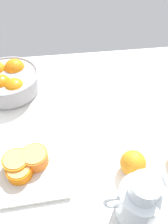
# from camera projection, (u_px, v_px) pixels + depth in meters

# --- Properties ---
(ground_plane) EXTENTS (1.17, 0.92, 0.03)m
(ground_plane) POSITION_uv_depth(u_px,v_px,m) (83.00, 123.00, 0.98)
(ground_plane) COLOR white
(fruit_bowl) EXTENTS (0.27, 0.27, 0.12)m
(fruit_bowl) POSITION_uv_depth(u_px,v_px,m) (8.00, 81.00, 1.05)
(fruit_bowl) COLOR #99999E
(fruit_bowl) RESTS_ON ground_plane
(juice_pitcher) EXTENTS (0.17, 0.12, 0.18)m
(juice_pitcher) POSITION_uv_depth(u_px,v_px,m) (139.00, 202.00, 0.68)
(juice_pitcher) COLOR white
(juice_pitcher) RESTS_ON ground_plane
(cutting_board) EXTENTS (0.30, 0.22, 0.01)m
(cutting_board) POSITION_uv_depth(u_px,v_px,m) (22.00, 174.00, 0.80)
(cutting_board) COLOR beige
(cutting_board) RESTS_ON ground_plane
(orange_half_0) EXTENTS (0.08, 0.08, 0.04)m
(orange_half_0) POSITION_uv_depth(u_px,v_px,m) (19.00, 171.00, 0.78)
(orange_half_0) COLOR orange
(orange_half_0) RESTS_ON cutting_board
(orange_half_1) EXTENTS (0.09, 0.09, 0.05)m
(orange_half_1) POSITION_uv_depth(u_px,v_px,m) (17.00, 163.00, 0.79)
(orange_half_1) COLOR orange
(orange_half_1) RESTS_ON cutting_board
(orange_half_2) EXTENTS (0.09, 0.09, 0.05)m
(orange_half_2) POSITION_uv_depth(u_px,v_px,m) (35.00, 158.00, 0.81)
(orange_half_2) COLOR orange
(orange_half_2) RESTS_ON cutting_board
(loose_orange_0) EXTENTS (0.08, 0.08, 0.08)m
(loose_orange_0) POSITION_uv_depth(u_px,v_px,m) (133.00, 163.00, 0.79)
(loose_orange_0) COLOR orange
(loose_orange_0) RESTS_ON ground_plane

